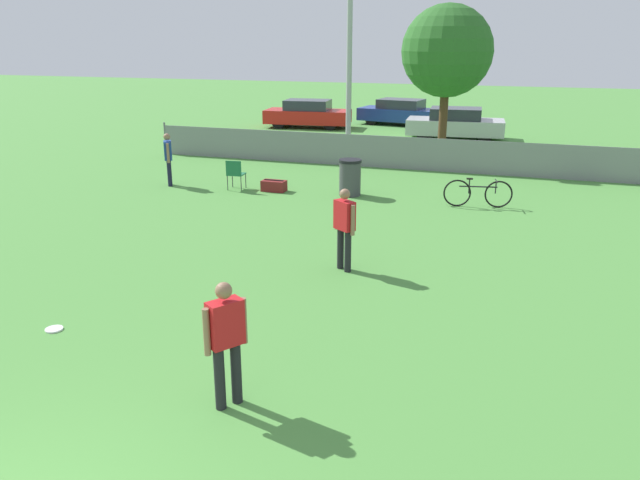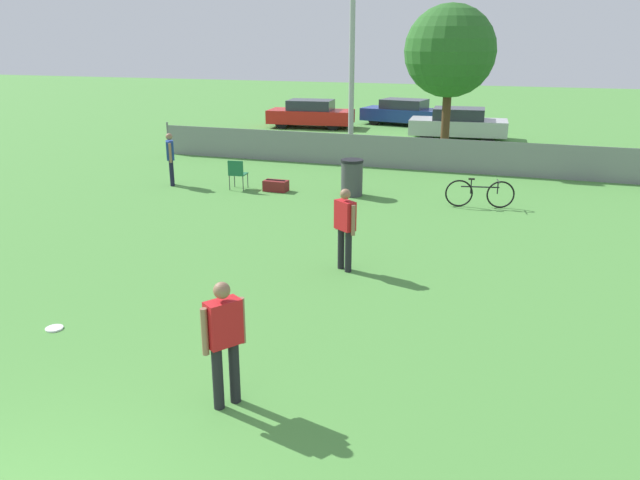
% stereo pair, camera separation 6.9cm
% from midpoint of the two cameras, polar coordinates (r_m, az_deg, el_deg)
% --- Properties ---
extents(fence_backline, '(18.48, 0.07, 1.21)m').
position_cam_midpoint_polar(fence_backline, '(21.56, 7.72, 7.89)').
color(fence_backline, gray).
rests_on(fence_backline, ground_plane).
extents(light_pole, '(0.90, 0.36, 7.84)m').
position_cam_midpoint_polar(light_pole, '(23.49, 3.07, 18.92)').
color(light_pole, '#9E9EA3').
rests_on(light_pole, ground_plane).
extents(tree_near_pole, '(3.34, 3.34, 5.50)m').
position_cam_midpoint_polar(tree_near_pole, '(24.26, 11.88, 16.52)').
color(tree_near_pole, '#4C331E').
rests_on(tree_near_pole, ground_plane).
extents(player_defender_red, '(0.41, 0.49, 1.60)m').
position_cam_midpoint_polar(player_defender_red, '(7.48, -8.49, -8.68)').
color(player_defender_red, black).
rests_on(player_defender_red, ground_plane).
extents(player_thrower_red, '(0.48, 0.42, 1.60)m').
position_cam_midpoint_polar(player_thrower_red, '(11.75, 2.47, 1.47)').
color(player_thrower_red, black).
rests_on(player_thrower_red, ground_plane).
extents(spectator_in_blue, '(0.40, 0.48, 1.58)m').
position_cam_midpoint_polar(spectator_in_blue, '(19.38, -13.41, 7.50)').
color(spectator_in_blue, '#191933').
rests_on(spectator_in_blue, ground_plane).
extents(frisbee_disc, '(0.27, 0.27, 0.03)m').
position_cam_midpoint_polar(frisbee_disc, '(10.47, -22.95, -7.44)').
color(frisbee_disc, white).
rests_on(frisbee_disc, ground_plane).
extents(folding_chair_sideline, '(0.51, 0.52, 0.88)m').
position_cam_midpoint_polar(folding_chair_sideline, '(18.52, -7.46, 6.15)').
color(folding_chair_sideline, '#333338').
rests_on(folding_chair_sideline, ground_plane).
extents(bicycle_sideline, '(1.77, 0.50, 0.78)m').
position_cam_midpoint_polar(bicycle_sideline, '(16.95, 14.51, 4.14)').
color(bicycle_sideline, black).
rests_on(bicycle_sideline, ground_plane).
extents(trash_bin, '(0.64, 0.64, 1.03)m').
position_cam_midpoint_polar(trash_bin, '(17.70, 3.04, 5.74)').
color(trash_bin, '#3F3F44').
rests_on(trash_bin, ground_plane).
extents(gear_bag_sideline, '(0.70, 0.38, 0.34)m').
position_cam_midpoint_polar(gear_bag_sideline, '(18.31, -3.95, 4.97)').
color(gear_bag_sideline, maroon).
rests_on(gear_bag_sideline, ground_plane).
extents(parked_car_red, '(4.35, 2.23, 1.36)m').
position_cam_midpoint_polar(parked_car_red, '(31.75, -0.79, 11.46)').
color(parked_car_red, black).
rests_on(parked_car_red, ground_plane).
extents(parked_car_blue, '(4.41, 2.36, 1.30)m').
position_cam_midpoint_polar(parked_car_blue, '(33.05, 7.73, 11.51)').
color(parked_car_blue, black).
rests_on(parked_car_blue, ground_plane).
extents(parked_car_silver, '(4.34, 2.19, 1.36)m').
position_cam_midpoint_polar(parked_car_silver, '(28.70, 12.59, 10.33)').
color(parked_car_silver, black).
rests_on(parked_car_silver, ground_plane).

